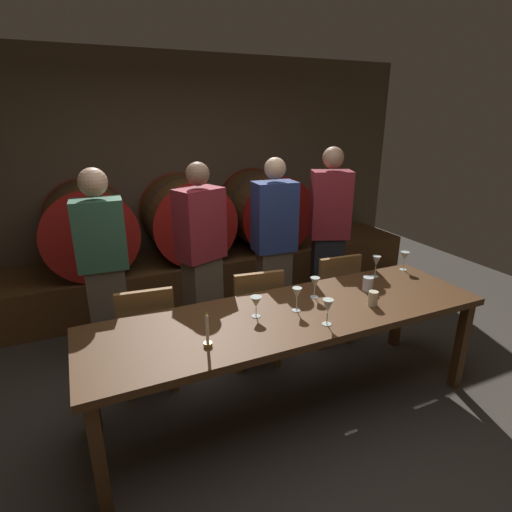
{
  "coord_description": "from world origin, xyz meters",
  "views": [
    {
      "loc": [
        -1.12,
        -2.17,
        2.05
      ],
      "look_at": [
        0.1,
        0.5,
        1.01
      ],
      "focal_mm": 28.53,
      "sensor_mm": 36.0,
      "label": 1
    }
  ],
  "objects_px": {
    "wine_barrel_right": "(264,210)",
    "wine_glass_center_left": "(328,307)",
    "wine_barrel_left": "(89,228)",
    "candle_center": "(208,337)",
    "guest_center_right": "(274,248)",
    "chair_left": "(147,333)",
    "wine_glass_far_left": "(256,302)",
    "dining_table": "(291,321)",
    "chair_center": "(255,312)",
    "chair_right": "(332,294)",
    "wine_glass_center_right": "(315,284)",
    "guest_center_left": "(202,260)",
    "wine_glass_left": "(297,294)",
    "guest_far_left": "(104,269)",
    "wine_glass_far_right": "(405,257)",
    "guest_far_right": "(329,234)",
    "wine_barrel_center": "(187,218)",
    "wine_glass_right": "(376,262)",
    "cup_right": "(368,284)",
    "cup_left": "(373,298)"
  },
  "relations": [
    {
      "from": "wine_barrel_left",
      "to": "candle_center",
      "type": "xyz_separation_m",
      "value": [
        0.49,
        -2.4,
        -0.1
      ]
    },
    {
      "from": "guest_far_right",
      "to": "wine_glass_far_left",
      "type": "bearing_deg",
      "value": 61.87
    },
    {
      "from": "guest_center_right",
      "to": "wine_glass_center_right",
      "type": "relative_size",
      "value": 10.89
    },
    {
      "from": "wine_glass_right",
      "to": "wine_glass_left",
      "type": "bearing_deg",
      "value": -163.66
    },
    {
      "from": "chair_left",
      "to": "wine_barrel_right",
      "type": "bearing_deg",
      "value": -131.44
    },
    {
      "from": "wine_barrel_center",
      "to": "chair_right",
      "type": "xyz_separation_m",
      "value": [
        0.9,
        -1.59,
        -0.44
      ]
    },
    {
      "from": "wine_barrel_center",
      "to": "wine_glass_far_right",
      "type": "xyz_separation_m",
      "value": [
        1.37,
        -1.94,
        -0.04
      ]
    },
    {
      "from": "wine_barrel_left",
      "to": "wine_glass_far_left",
      "type": "distance_m",
      "value": 2.36
    },
    {
      "from": "chair_center",
      "to": "wine_glass_far_left",
      "type": "relative_size",
      "value": 6.14
    },
    {
      "from": "wine_barrel_left",
      "to": "chair_center",
      "type": "relative_size",
      "value": 1.03
    },
    {
      "from": "candle_center",
      "to": "cup_left",
      "type": "height_order",
      "value": "candle_center"
    },
    {
      "from": "candle_center",
      "to": "wine_glass_far_left",
      "type": "distance_m",
      "value": 0.46
    },
    {
      "from": "guest_far_right",
      "to": "wine_glass_far_right",
      "type": "height_order",
      "value": "guest_far_right"
    },
    {
      "from": "guest_far_left",
      "to": "wine_glass_center_left",
      "type": "bearing_deg",
      "value": 135.08
    },
    {
      "from": "wine_barrel_left",
      "to": "chair_right",
      "type": "xyz_separation_m",
      "value": [
        1.93,
        -1.59,
        -0.44
      ]
    },
    {
      "from": "chair_center",
      "to": "wine_glass_far_right",
      "type": "relative_size",
      "value": 5.4
    },
    {
      "from": "chair_right",
      "to": "guest_center_right",
      "type": "bearing_deg",
      "value": -42.26
    },
    {
      "from": "guest_center_left",
      "to": "wine_glass_center_right",
      "type": "distance_m",
      "value": 1.05
    },
    {
      "from": "chair_center",
      "to": "chair_right",
      "type": "xyz_separation_m",
      "value": [
        0.79,
        0.04,
        0.0
      ]
    },
    {
      "from": "wine_glass_center_right",
      "to": "wine_glass_center_left",
      "type": "bearing_deg",
      "value": -111.04
    },
    {
      "from": "cup_right",
      "to": "dining_table",
      "type": "bearing_deg",
      "value": -173.73
    },
    {
      "from": "chair_right",
      "to": "guest_far_left",
      "type": "bearing_deg",
      "value": -10.98
    },
    {
      "from": "candle_center",
      "to": "wine_glass_far_left",
      "type": "bearing_deg",
      "value": 28.29
    },
    {
      "from": "wine_glass_left",
      "to": "wine_glass_center_left",
      "type": "height_order",
      "value": "wine_glass_center_left"
    },
    {
      "from": "wine_glass_right",
      "to": "guest_far_left",
      "type": "bearing_deg",
      "value": 156.88
    },
    {
      "from": "wine_glass_right",
      "to": "cup_right",
      "type": "bearing_deg",
      "value": -140.29
    },
    {
      "from": "wine_barrel_right",
      "to": "wine_glass_center_left",
      "type": "xyz_separation_m",
      "value": [
        -0.74,
        -2.47,
        -0.04
      ]
    },
    {
      "from": "guest_far_left",
      "to": "guest_far_right",
      "type": "xyz_separation_m",
      "value": [
        2.13,
        -0.03,
        0.04
      ]
    },
    {
      "from": "chair_left",
      "to": "wine_glass_left",
      "type": "relative_size",
      "value": 5.2
    },
    {
      "from": "wine_barrel_right",
      "to": "wine_glass_far_right",
      "type": "relative_size",
      "value": 5.59
    },
    {
      "from": "dining_table",
      "to": "chair_right",
      "type": "bearing_deg",
      "value": 39.16
    },
    {
      "from": "wine_glass_far_left",
      "to": "cup_right",
      "type": "relative_size",
      "value": 1.33
    },
    {
      "from": "chair_center",
      "to": "guest_far_right",
      "type": "bearing_deg",
      "value": -146.56
    },
    {
      "from": "wine_barrel_left",
      "to": "guest_far_left",
      "type": "distance_m",
      "value": 1.1
    },
    {
      "from": "wine_barrel_left",
      "to": "candle_center",
      "type": "distance_m",
      "value": 2.46
    },
    {
      "from": "chair_center",
      "to": "chair_right",
      "type": "distance_m",
      "value": 0.79
    },
    {
      "from": "cup_left",
      "to": "wine_glass_right",
      "type": "bearing_deg",
      "value": 48.29
    },
    {
      "from": "guest_center_right",
      "to": "chair_left",
      "type": "bearing_deg",
      "value": 22.27
    },
    {
      "from": "wine_glass_center_left",
      "to": "chair_left",
      "type": "bearing_deg",
      "value": 138.98
    },
    {
      "from": "wine_glass_center_left",
      "to": "wine_glass_center_right",
      "type": "bearing_deg",
      "value": 68.96
    },
    {
      "from": "chair_center",
      "to": "guest_center_right",
      "type": "relative_size",
      "value": 0.52
    },
    {
      "from": "chair_right",
      "to": "wine_glass_center_right",
      "type": "height_order",
      "value": "wine_glass_center_right"
    },
    {
      "from": "guest_far_left",
      "to": "guest_center_right",
      "type": "xyz_separation_m",
      "value": [
        1.49,
        -0.09,
        0.0
      ]
    },
    {
      "from": "chair_right",
      "to": "cup_left",
      "type": "relative_size",
      "value": 8.36
    },
    {
      "from": "candle_center",
      "to": "cup_right",
      "type": "distance_m",
      "value": 1.38
    },
    {
      "from": "wine_barrel_right",
      "to": "wine_barrel_center",
      "type": "bearing_deg",
      "value": 180.0
    },
    {
      "from": "wine_barrel_right",
      "to": "dining_table",
      "type": "bearing_deg",
      "value": -111.17
    },
    {
      "from": "wine_glass_center_right",
      "to": "chair_left",
      "type": "bearing_deg",
      "value": 156.86
    },
    {
      "from": "wine_barrel_left",
      "to": "wine_barrel_center",
      "type": "distance_m",
      "value": 1.03
    },
    {
      "from": "dining_table",
      "to": "wine_glass_center_right",
      "type": "relative_size",
      "value": 17.91
    }
  ]
}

